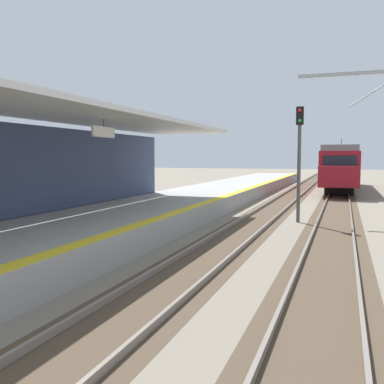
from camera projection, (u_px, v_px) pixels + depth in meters
The scene contains 6 objects.
station_platform at pixel (139, 216), 18.38m from camera, with size 5.00×80.00×0.91m.
station_building_with_canopy at pixel (13, 167), 13.80m from camera, with size 4.85×24.00×4.43m.
track_pair_nearest_platform at pixel (260, 218), 20.71m from camera, with size 2.34×120.00×0.16m.
track_pair_middle at pixel (335, 222), 19.59m from camera, with size 2.34×120.00×0.16m.
approaching_train at pixel (340, 166), 39.38m from camera, with size 2.93×19.60×4.76m.
rail_signal_post at pixel (299, 152), 19.48m from camera, with size 0.32×0.34×5.20m.
Camera 1 is at (5.66, -0.46, 2.96)m, focal length 40.60 mm.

